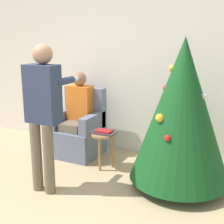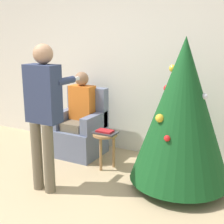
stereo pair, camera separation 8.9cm
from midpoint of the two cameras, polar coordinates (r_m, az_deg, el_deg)
The scene contains 9 objects.
ground_plane at distance 3.25m, azimuth -14.37°, elevation -19.06°, with size 14.00×14.00×0.00m, color tan.
wall_back at distance 4.62m, azimuth 3.72°, elevation 9.09°, with size 8.00×0.06×2.70m.
christmas_tree at distance 3.55m, azimuth 13.41°, elevation 0.18°, with size 1.14×1.14×1.74m.
armchair at distance 4.65m, azimuth -5.12°, elevation -3.51°, with size 0.64×0.63×0.98m.
person_seated at distance 4.55m, azimuth -5.40°, elevation 0.21°, with size 0.36×0.46×1.22m.
person_standing at distance 3.49m, azimuth -11.71°, elevation 1.06°, with size 0.40×0.57×1.66m.
side_stool at distance 4.14m, azimuth -0.66°, elevation -5.23°, with size 0.33×0.33×0.48m.
laptop at distance 4.11m, azimuth -0.67°, elevation -3.79°, with size 0.31×0.20×0.02m.
book at distance 4.10m, azimuth -0.67°, elevation -3.49°, with size 0.22×0.14×0.02m.
Camera 2 is at (1.96, -1.93, 1.76)m, focal length 50.00 mm.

